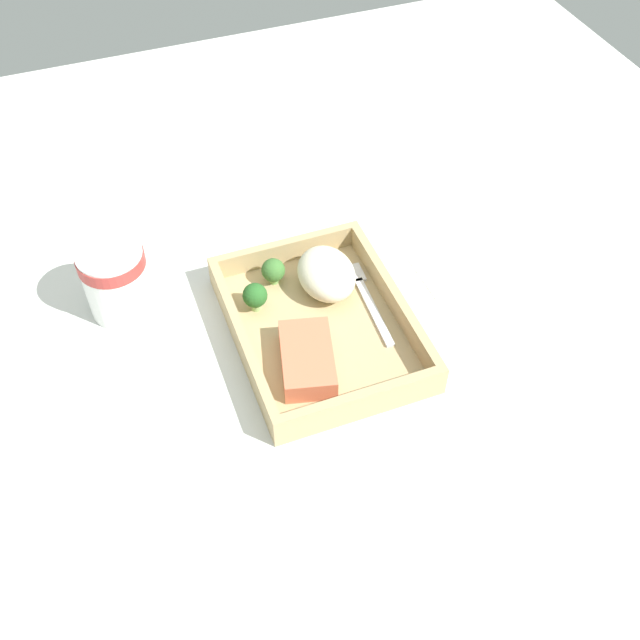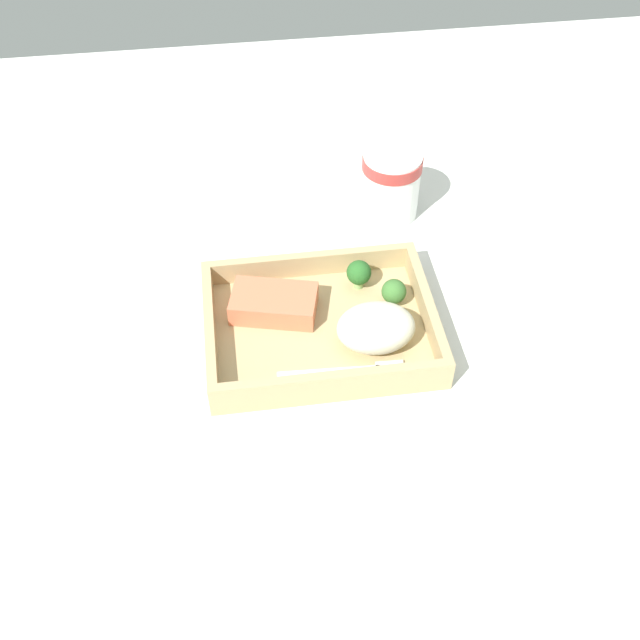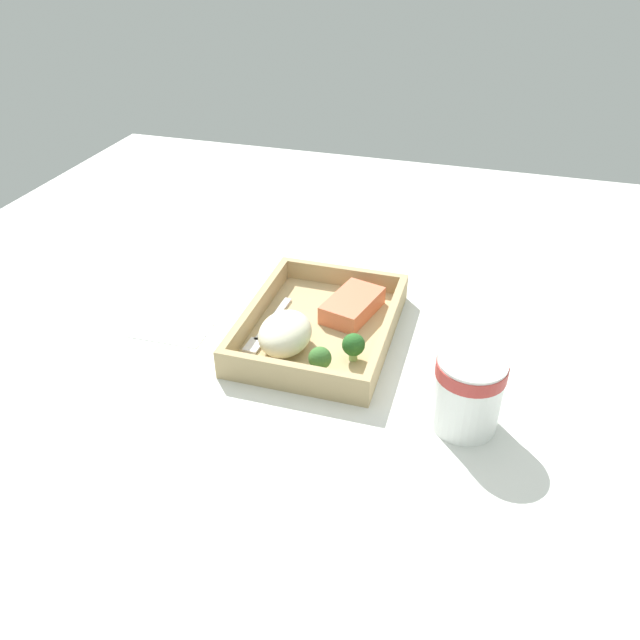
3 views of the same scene
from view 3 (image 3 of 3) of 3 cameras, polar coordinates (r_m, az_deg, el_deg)
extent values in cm
cube|color=silver|center=(96.78, 0.00, -1.82)|extent=(160.00, 160.00, 2.00)
cube|color=tan|center=(95.85, 0.00, -1.04)|extent=(28.63, 21.88, 1.20)
cube|color=tan|center=(97.54, -5.83, 1.05)|extent=(28.63, 1.20, 3.30)
cube|color=tan|center=(92.67, 6.14, -0.95)|extent=(28.63, 1.20, 3.30)
cube|color=tan|center=(105.80, 2.13, 4.06)|extent=(1.20, 19.48, 3.30)
cube|color=tan|center=(84.08, -2.68, -4.93)|extent=(1.20, 19.48, 3.30)
cube|color=#DC6E4C|center=(98.25, 2.98, 1.35)|extent=(12.01, 8.77, 2.97)
ellipsoid|color=beige|center=(89.85, -3.21, -1.24)|extent=(9.70, 7.50, 5.36)
cylinder|color=#86AC65|center=(88.84, 3.05, -3.17)|extent=(1.25, 1.25, 1.67)
sphere|color=#265D23|center=(87.81, 3.08, -2.26)|extent=(3.28, 3.28, 3.28)
cylinder|color=#73A451|center=(86.71, -0.01, -4.32)|extent=(1.23, 1.23, 1.35)
sphere|color=#3A6B2E|center=(85.75, -0.01, -3.50)|extent=(3.24, 3.24, 3.24)
cube|color=silver|center=(97.81, -4.17, 0.24)|extent=(12.44, 1.73, 0.44)
cube|color=silver|center=(91.98, -6.09, -2.34)|extent=(3.51, 2.37, 0.44)
cylinder|color=white|center=(79.63, 13.34, -6.53)|extent=(8.40, 8.40, 10.19)
cylinder|color=#B23833|center=(77.29, 13.70, -4.39)|extent=(8.65, 8.65, 1.83)
cube|color=white|center=(100.49, -13.35, -0.58)|extent=(8.99, 12.34, 0.24)
camera|label=1|loc=(1.36, 21.72, 40.21)|focal=42.00mm
camera|label=2|loc=(1.21, -36.54, 36.19)|focal=42.00mm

